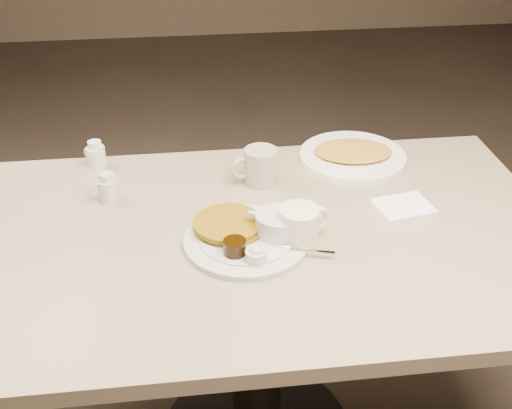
{
  "coord_description": "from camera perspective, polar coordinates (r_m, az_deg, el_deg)",
  "views": [
    {
      "loc": [
        -0.16,
        -1.27,
        1.64
      ],
      "look_at": [
        0.0,
        0.02,
        0.82
      ],
      "focal_mm": 45.08,
      "sensor_mm": 36.0,
      "label": 1
    }
  ],
  "objects": [
    {
      "name": "creamer_right",
      "position": [
        1.89,
        -14.02,
        4.27
      ],
      "size": [
        0.07,
        0.06,
        0.08
      ],
      "color": "white",
      "rests_on": "diner_table"
    },
    {
      "name": "coffee_mug_far",
      "position": [
        1.74,
        0.3,
        3.4
      ],
      "size": [
        0.13,
        0.1,
        0.1
      ],
      "color": "#B4A797",
      "rests_on": "diner_table"
    },
    {
      "name": "diner_table",
      "position": [
        1.66,
        0.08,
        -7.38
      ],
      "size": [
        1.5,
        0.9,
        0.75
      ],
      "color": "tan",
      "rests_on": "ground"
    },
    {
      "name": "napkin",
      "position": [
        1.68,
        12.95,
        -0.32
      ],
      "size": [
        0.16,
        0.13,
        0.02
      ],
      "color": "white",
      "rests_on": "diner_table"
    },
    {
      "name": "coffee_mug_near",
      "position": [
        1.51,
        3.97,
        -1.81
      ],
      "size": [
        0.15,
        0.13,
        0.09
      ],
      "color": "#EEE4C7",
      "rests_on": "diner_table"
    },
    {
      "name": "hash_plate",
      "position": [
        1.91,
        8.57,
        4.42
      ],
      "size": [
        0.34,
        0.34,
        0.04
      ],
      "color": "white",
      "rests_on": "diner_table"
    },
    {
      "name": "main_plate",
      "position": [
        1.52,
        -0.56,
        -2.6
      ],
      "size": [
        0.39,
        0.39,
        0.07
      ],
      "color": "beige",
      "rests_on": "diner_table"
    },
    {
      "name": "creamer_left",
      "position": [
        1.71,
        -13.09,
        1.42
      ],
      "size": [
        0.07,
        0.06,
        0.08
      ],
      "color": "silver",
      "rests_on": "diner_table"
    }
  ]
}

